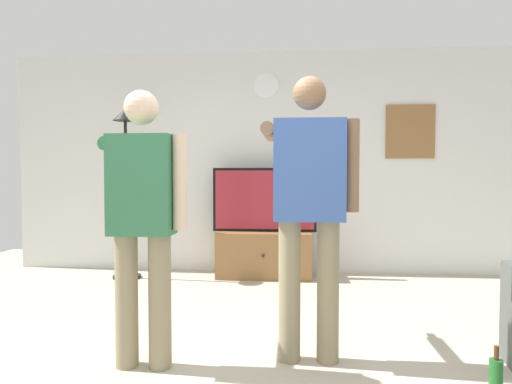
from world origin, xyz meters
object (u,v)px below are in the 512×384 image
(television, at_px, (265,200))
(person_standing_nearer_lamp, at_px, (143,212))
(framed_picture, at_px, (410,132))
(floor_lamp, at_px, (126,157))
(tv_stand, at_px, (264,254))
(person_standing_nearer_couch, at_px, (309,199))
(wall_clock, at_px, (266,86))

(television, relative_size, person_standing_nearer_lamp, 0.71)
(framed_picture, bearing_deg, floor_lamp, -171.73)
(tv_stand, height_order, floor_lamp, floor_lamp)
(tv_stand, xyz_separation_m, television, (-0.00, 0.05, 0.64))
(framed_picture, relative_size, floor_lamp, 0.33)
(person_standing_nearer_couch, bearing_deg, floor_lamp, 133.53)
(television, height_order, person_standing_nearer_lamp, person_standing_nearer_lamp)
(person_standing_nearer_lamp, bearing_deg, floor_lamp, 113.45)
(framed_picture, distance_m, person_standing_nearer_couch, 2.99)
(wall_clock, xyz_separation_m, person_standing_nearer_couch, (0.44, -2.61, -1.24))
(tv_stand, relative_size, wall_clock, 3.70)
(tv_stand, relative_size, framed_picture, 1.72)
(person_standing_nearer_couch, bearing_deg, television, 100.46)
(tv_stand, distance_m, person_standing_nearer_lamp, 2.65)
(person_standing_nearer_lamp, bearing_deg, person_standing_nearer_couch, 9.48)
(wall_clock, bearing_deg, television, -90.00)
(framed_picture, distance_m, person_standing_nearer_lamp, 3.70)
(framed_picture, relative_size, person_standing_nearer_couch, 0.35)
(person_standing_nearer_couch, bearing_deg, wall_clock, 99.50)
(tv_stand, distance_m, television, 0.64)
(framed_picture, height_order, floor_lamp, framed_picture)
(television, xyz_separation_m, person_standing_nearer_lamp, (-0.59, -2.53, 0.06))
(tv_stand, height_order, person_standing_nearer_lamp, person_standing_nearer_lamp)
(floor_lamp, relative_size, person_standing_nearer_couch, 1.08)
(television, relative_size, framed_picture, 1.91)
(wall_clock, bearing_deg, person_standing_nearer_lamp, -101.98)
(wall_clock, bearing_deg, framed_picture, 0.17)
(television, distance_m, floor_lamp, 1.68)
(person_standing_nearer_lamp, xyz_separation_m, person_standing_nearer_couch, (1.03, 0.17, 0.08))
(tv_stand, height_order, framed_picture, framed_picture)
(television, xyz_separation_m, floor_lamp, (-1.59, -0.23, 0.49))
(framed_picture, bearing_deg, person_standing_nearer_couch, -116.25)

